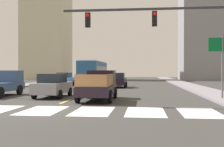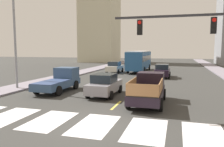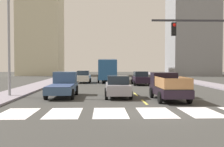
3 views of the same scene
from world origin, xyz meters
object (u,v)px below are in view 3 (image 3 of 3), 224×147
(sedan_mid, at_px, (83,77))
(sedan_near_left, at_px, (118,86))
(pickup_stakebed, at_px, (168,87))
(pickup_dark, at_px, (63,85))
(streetlight_left, at_px, (11,34))
(sedan_far, at_px, (141,78))
(city_bus, at_px, (107,69))

(sedan_mid, relative_size, sedan_near_left, 1.00)
(pickup_stakebed, relative_size, sedan_near_left, 1.18)
(pickup_dark, distance_m, streetlight_left, 5.71)
(sedan_far, height_order, sedan_mid, same)
(pickup_dark, bearing_deg, pickup_stakebed, -18.38)
(sedan_far, bearing_deg, city_bus, 117.83)
(sedan_near_left, bearing_deg, sedan_far, 73.48)
(sedan_mid, distance_m, sedan_near_left, 17.41)
(sedan_near_left, relative_size, streetlight_left, 0.49)
(pickup_dark, relative_size, sedan_near_left, 1.18)
(city_bus, distance_m, streetlight_left, 21.31)
(pickup_dark, bearing_deg, sedan_far, 54.18)
(sedan_near_left, bearing_deg, sedan_mid, 101.98)
(pickup_stakebed, bearing_deg, pickup_dark, 162.97)
(sedan_mid, bearing_deg, pickup_dark, -89.09)
(pickup_stakebed, relative_size, pickup_dark, 1.00)
(city_bus, bearing_deg, sedan_far, -60.14)
(pickup_stakebed, distance_m, sedan_far, 14.36)
(pickup_stakebed, height_order, pickup_dark, same)
(sedan_far, xyz_separation_m, sedan_near_left, (-3.61, -12.90, 0.00))
(sedan_mid, height_order, sedan_near_left, same)
(pickup_stakebed, xyz_separation_m, sedan_far, (0.01, 14.36, -0.08))
(pickup_stakebed, bearing_deg, sedan_far, 89.09)
(sedan_near_left, xyz_separation_m, streetlight_left, (-8.38, 0.41, 4.11))
(city_bus, height_order, streetlight_left, streetlight_left)
(sedan_near_left, height_order, streetlight_left, streetlight_left)
(pickup_stakebed, xyz_separation_m, city_bus, (-4.12, 21.43, 1.02))
(sedan_mid, bearing_deg, city_bus, 44.56)
(sedan_near_left, bearing_deg, pickup_dark, 168.04)
(city_bus, distance_m, sedan_mid, 4.64)
(pickup_stakebed, distance_m, sedan_mid, 19.89)
(city_bus, height_order, sedan_far, city_bus)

